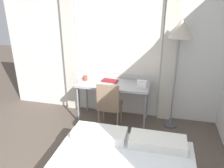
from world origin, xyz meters
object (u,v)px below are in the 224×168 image
at_px(desk, 113,87).
at_px(telephone, 142,84).
at_px(standing_lamp, 181,34).
at_px(desk_chair, 109,103).
at_px(book, 110,81).
at_px(mug, 85,78).

xyz_separation_m(desk, telephone, (0.52, -0.02, 0.11)).
height_order(desk, standing_lamp, standing_lamp).
height_order(standing_lamp, telephone, standing_lamp).
relative_size(desk_chair, book, 2.91).
distance_m(desk_chair, telephone, 0.67).
relative_size(desk_chair, mug, 10.44).
bearing_deg(book, desk, -44.80).
distance_m(desk, telephone, 0.54).
height_order(desk_chair, standing_lamp, standing_lamp).
bearing_deg(standing_lamp, book, 178.63).
relative_size(desk_chair, standing_lamp, 0.47).
relative_size(desk, book, 4.26).
xyz_separation_m(desk_chair, telephone, (0.52, 0.29, 0.31)).
bearing_deg(standing_lamp, mug, -179.11).
distance_m(desk, desk_chair, 0.36).
bearing_deg(standing_lamp, telephone, -172.45).
xyz_separation_m(desk_chair, book, (-0.09, 0.39, 0.27)).
height_order(desk, desk_chair, desk_chair).
xyz_separation_m(desk, mug, (-0.55, 0.03, 0.10)).
distance_m(desk, mug, 0.57).
bearing_deg(mug, standing_lamp, 0.89).
relative_size(telephone, mug, 2.12).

